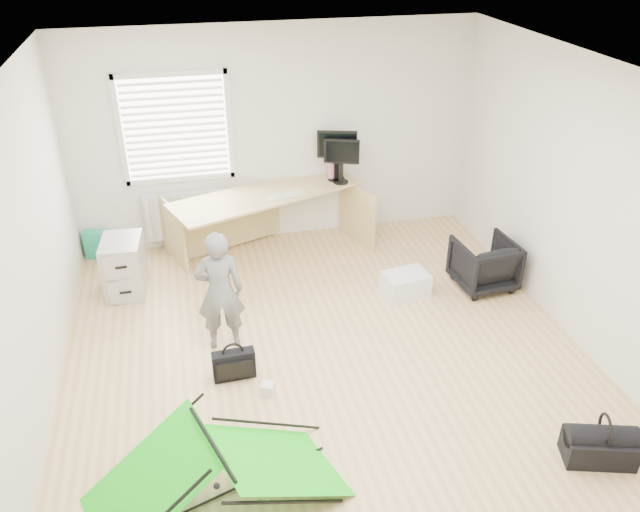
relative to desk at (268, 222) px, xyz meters
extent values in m
plane|color=tan|center=(0.21, -2.33, -0.40)|extent=(5.50, 5.50, 0.00)
cube|color=silver|center=(0.21, 0.42, 0.95)|extent=(5.00, 0.02, 2.70)
cube|color=silver|center=(-0.99, 0.38, 1.15)|extent=(1.20, 0.06, 1.20)
cube|color=silver|center=(-0.99, 0.34, 0.05)|extent=(1.00, 0.12, 0.60)
cube|color=tan|center=(0.00, 0.00, 0.00)|extent=(2.46, 1.52, 0.80)
cube|color=#B0B3B6|center=(-1.71, -0.59, -0.07)|extent=(0.46, 0.59, 0.65)
cube|color=black|center=(0.92, 0.21, 0.63)|extent=(0.50, 0.24, 0.47)
cube|color=black|center=(0.95, 0.09, 0.61)|extent=(0.44, 0.25, 0.42)
cube|color=beige|center=(0.22, -0.16, 0.41)|extent=(0.46, 0.26, 0.02)
cylinder|color=#D3768D|center=(0.86, 0.23, 0.54)|extent=(0.10, 0.10, 0.28)
imported|color=black|center=(2.25, -1.39, -0.11)|extent=(0.67, 0.68, 0.58)
imported|color=slate|center=(-0.74, -1.82, 0.23)|extent=(0.47, 0.31, 1.26)
cube|color=silver|center=(1.33, -1.37, -0.26)|extent=(0.54, 0.42, 0.27)
cube|color=#22A77E|center=(-2.08, 0.31, -0.22)|extent=(0.33, 0.21, 0.36)
cube|color=black|center=(-0.70, -2.34, -0.25)|extent=(0.39, 0.13, 0.29)
cube|color=silver|center=(-0.43, -2.63, -0.35)|extent=(0.14, 0.14, 0.11)
cube|color=black|center=(1.99, -3.98, -0.28)|extent=(0.59, 0.42, 0.23)
camera|label=1|loc=(-0.95, -6.90, 3.44)|focal=35.00mm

